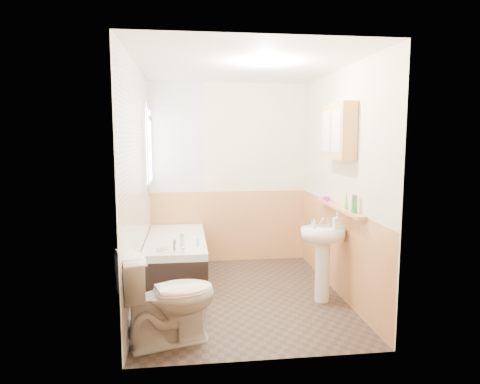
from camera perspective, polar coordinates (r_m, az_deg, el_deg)
name	(u,v)px	position (r m, az deg, el deg)	size (l,w,h in m)	color
floor	(242,296)	(4.91, 0.22, -13.65)	(2.80, 2.80, 0.00)	#2D2420
ceiling	(242,66)	(4.65, 0.24, 16.50)	(2.80, 2.80, 0.00)	white
wall_back	(229,174)	(6.01, -1.49, 2.47)	(2.20, 0.02, 2.50)	beige
wall_front	(266,205)	(3.23, 3.43, -1.75)	(2.20, 0.02, 2.50)	beige
wall_left	(137,186)	(4.61, -13.59, 0.78)	(0.02, 2.80, 2.50)	beige
wall_right	(341,183)	(4.88, 13.27, 1.15)	(0.02, 2.80, 2.50)	beige
wainscot_right	(337,249)	(5.01, 12.77, -7.42)	(0.01, 2.80, 1.00)	tan
wainscot_front	(264,299)	(3.45, 3.27, -14.07)	(2.20, 0.01, 1.00)	tan
wainscot_back	(229,226)	(6.10, -1.45, -4.59)	(2.20, 0.01, 1.00)	tan
tile_cladding_left	(139,186)	(4.60, -13.32, 0.78)	(0.01, 2.80, 2.50)	white
tile_return_back	(176,138)	(5.94, -8.52, 7.16)	(0.75, 0.01, 1.50)	white
window	(148,146)	(5.52, -12.13, 6.04)	(0.03, 0.79, 0.99)	white
bathtub	(176,259)	(5.33, -8.48, -8.77)	(0.70, 1.59, 0.69)	black
shower_riser	(148,141)	(5.19, -12.17, 6.61)	(0.10, 0.07, 1.11)	silver
toilet	(168,297)	(3.80, -9.52, -13.67)	(0.46, 0.82, 0.81)	white
sink	(323,249)	(4.68, 10.98, -7.46)	(0.47, 0.38, 0.91)	white
pine_shelf	(339,208)	(4.74, 13.05, -2.05)	(0.10, 1.26, 0.03)	tan
medicine_cabinet	(338,131)	(4.68, 12.98, 7.91)	(0.16, 0.65, 0.59)	tan
foam_can	(354,204)	(4.34, 15.00, -1.56)	(0.06, 0.06, 0.18)	#388447
green_bottle	(346,199)	(4.53, 14.00, -0.92)	(0.04, 0.04, 0.22)	#59C647
black_jar	(326,198)	(5.14, 11.41, -0.84)	(0.07, 0.07, 0.05)	purple
soap_bottle	(337,225)	(4.60, 12.80, -4.31)	(0.08, 0.17, 0.08)	silver
clear_bottle	(314,225)	(4.54, 9.87, -4.32)	(0.03, 0.03, 0.09)	silver
blue_gel	(182,241)	(4.71, -7.74, -6.51)	(0.05, 0.03, 0.17)	silver
cream_jar	(160,249)	(4.67, -10.62, -7.52)	(0.07, 0.07, 0.04)	silver
orange_bottle	(197,243)	(4.80, -5.70, -6.73)	(0.03, 0.03, 0.09)	silver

